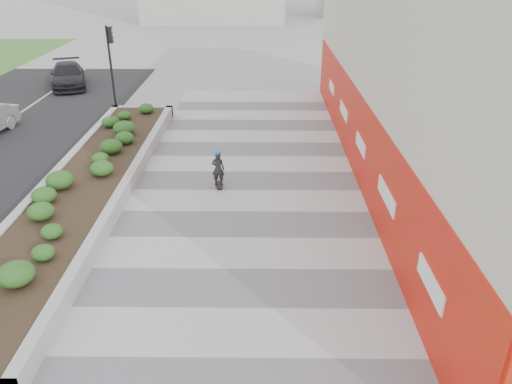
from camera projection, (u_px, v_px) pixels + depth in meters
ground at (239, 338)px, 10.87m from camera, size 160.00×160.00×0.00m
walkway at (243, 260)px, 13.56m from camera, size 8.00×36.00×0.01m
building at (451, 67)px, 17.12m from camera, size 6.04×24.08×8.00m
planter at (86, 184)px, 17.03m from camera, size 3.00×18.00×0.90m
traffic_signal_near at (111, 55)px, 25.45m from camera, size 0.33×0.28×4.20m
manhole_cover at (262, 261)px, 13.56m from camera, size 0.44×0.44×0.01m
skateboarder at (218, 168)px, 17.49m from camera, size 0.48×0.74×1.38m
car_dark at (68, 75)px, 30.44m from camera, size 3.45×5.14×1.38m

